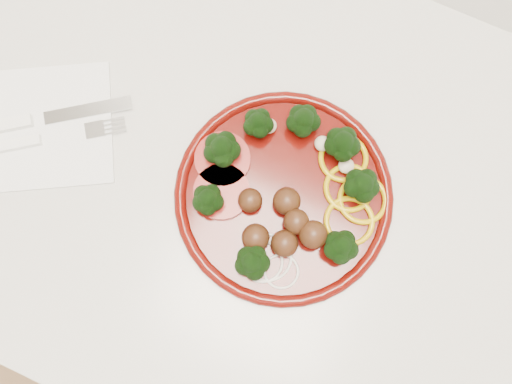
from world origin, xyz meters
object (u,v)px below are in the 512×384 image
at_px(napkin, 48,127).
at_px(fork, 28,142).
at_px(knife, 27,121).
at_px(plate, 285,194).

relative_size(napkin, fork, 1.01).
height_order(napkin, knife, knife).
xyz_separation_m(plate, napkin, (-0.29, -0.04, -0.01)).
height_order(plate, knife, plate).
bearing_deg(fork, plate, -23.42).
height_order(plate, napkin, plate).
bearing_deg(knife, plate, -27.89).
xyz_separation_m(knife, fork, (0.01, -0.02, -0.00)).
bearing_deg(plate, knife, -171.87).
bearing_deg(knife, fork, -97.00).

